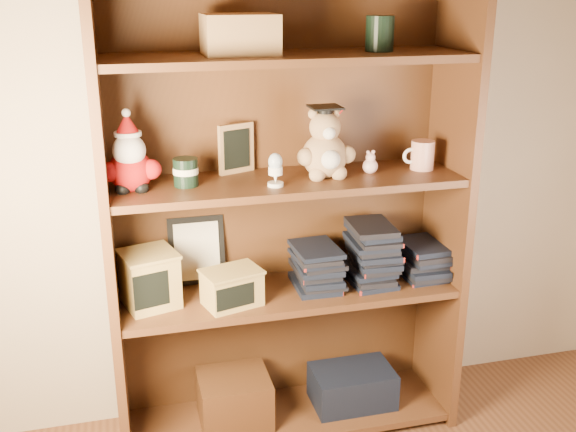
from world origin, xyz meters
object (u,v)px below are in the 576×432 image
Objects in this scene: bookcase at (284,223)px; grad_teddy_bear at (325,150)px; teacher_mug at (422,155)px; treats_box at (150,279)px.

bookcase is 6.66× the size of grad_teddy_bear.
grad_teddy_bear is at bearing -24.57° from bookcase.
teacher_mug is 0.54× the size of treats_box.
grad_teddy_bear reaches higher than treats_box.
bookcase reaches higher than teacher_mug.
treats_box is at bearing -173.68° from bookcase.
grad_teddy_bear is (0.13, -0.06, 0.26)m from bookcase.
teacher_mug is (0.48, -0.05, 0.22)m from bookcase.
grad_teddy_bear is at bearing -178.81° from teacher_mug.
bookcase is 7.64× the size of treats_box.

